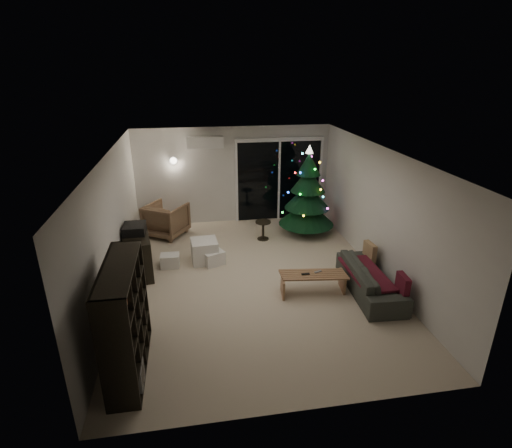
{
  "coord_description": "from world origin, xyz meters",
  "views": [
    {
      "loc": [
        -1.07,
        -6.78,
        3.92
      ],
      "look_at": [
        0.1,
        0.3,
        1.05
      ],
      "focal_mm": 28.0,
      "sensor_mm": 36.0,
      "label": 1
    }
  ],
  "objects": [
    {
      "name": "room",
      "position": [
        0.46,
        1.49,
        1.02
      ],
      "size": [
        6.5,
        7.51,
        2.6
      ],
      "color": "beige",
      "rests_on": "ground"
    },
    {
      "name": "bookshelf",
      "position": [
        -2.25,
        -2.13,
        0.79
      ],
      "size": [
        0.95,
        1.62,
        1.58
      ],
      "primitive_type": null,
      "rotation": [
        0.0,
        0.0,
        0.37
      ],
      "color": "black",
      "rests_on": "floor"
    },
    {
      "name": "media_cabinet",
      "position": [
        -2.25,
        0.76,
        0.42
      ],
      "size": [
        0.7,
        1.39,
        0.83
      ],
      "primitive_type": "cube",
      "rotation": [
        0.0,
        0.0,
        0.16
      ],
      "color": "black",
      "rests_on": "floor"
    },
    {
      "name": "stereo",
      "position": [
        -2.25,
        0.76,
        0.92
      ],
      "size": [
        0.42,
        0.5,
        0.18
      ],
      "primitive_type": "cube",
      "color": "black",
      "rests_on": "media_cabinet"
    },
    {
      "name": "armchair",
      "position": [
        -1.75,
        2.53,
        0.4
      ],
      "size": [
        1.2,
        1.21,
        0.81
      ],
      "primitive_type": "imported",
      "rotation": [
        0.0,
        0.0,
        2.59
      ],
      "color": "brown",
      "rests_on": "floor"
    },
    {
      "name": "ottoman",
      "position": [
        -0.9,
        0.95,
        0.24
      ],
      "size": [
        0.58,
        0.58,
        0.48
      ],
      "primitive_type": "cube",
      "rotation": [
        0.0,
        0.0,
        0.08
      ],
      "color": "beige",
      "rests_on": "floor"
    },
    {
      "name": "cardboard_box_a",
      "position": [
        -1.63,
        0.82,
        0.14
      ],
      "size": [
        0.39,
        0.3,
        0.27
      ],
      "primitive_type": "cube",
      "rotation": [
        0.0,
        0.0,
        -0.03
      ],
      "color": "white",
      "rests_on": "floor"
    },
    {
      "name": "cardboard_box_b",
      "position": [
        -0.73,
        0.78,
        0.15
      ],
      "size": [
        0.51,
        0.46,
        0.29
      ],
      "primitive_type": "cube",
      "rotation": [
        0.0,
        0.0,
        0.41
      ],
      "color": "white",
      "rests_on": "floor"
    },
    {
      "name": "side_table",
      "position": [
        0.54,
        1.89,
        0.23
      ],
      "size": [
        0.38,
        0.38,
        0.46
      ],
      "primitive_type": "cylinder",
      "rotation": [
        0.0,
        0.0,
        0.03
      ],
      "color": "black",
      "rests_on": "floor"
    },
    {
      "name": "floor_lamp",
      "position": [
        -1.5,
        3.28,
        0.86
      ],
      "size": [
        0.27,
        0.27,
        1.72
      ],
      "primitive_type": "cylinder",
      "color": "black",
      "rests_on": "floor"
    },
    {
      "name": "sofa",
      "position": [
        2.05,
        -0.8,
        0.27
      ],
      "size": [
        0.84,
        1.91,
        0.55
      ],
      "primitive_type": "imported",
      "rotation": [
        0.0,
        0.0,
        1.51
      ],
      "color": "#252923",
      "rests_on": "floor"
    },
    {
      "name": "sofa_throw",
      "position": [
        1.95,
        -0.8,
        0.4
      ],
      "size": [
        0.59,
        1.35,
        0.05
      ],
      "primitive_type": "cube",
      "color": "#47131D",
      "rests_on": "sofa"
    },
    {
      "name": "cushion_a",
      "position": [
        2.3,
        -0.15,
        0.5
      ],
      "size": [
        0.14,
        0.37,
        0.36
      ],
      "primitive_type": "cube",
      "rotation": [
        0.0,
        0.0,
        0.09
      ],
      "color": "tan",
      "rests_on": "sofa"
    },
    {
      "name": "cushion_b",
      "position": [
        2.3,
        -1.45,
        0.5
      ],
      "size": [
        0.13,
        0.37,
        0.36
      ],
      "primitive_type": "cube",
      "rotation": [
        0.0,
        0.0,
        -0.07
      ],
      "color": "#47131D",
      "rests_on": "sofa"
    },
    {
      "name": "coffee_table",
      "position": [
        1.01,
        -0.63,
        0.19
      ],
      "size": [
        1.24,
        0.57,
        0.38
      ],
      "primitive_type": null,
      "rotation": [
        0.0,
        0.0,
        -0.13
      ],
      "color": "#986247",
      "rests_on": "floor"
    },
    {
      "name": "remote_a",
      "position": [
        0.86,
        -0.63,
        0.39
      ],
      "size": [
        0.15,
        0.04,
        0.02
      ],
      "primitive_type": "cube",
      "color": "black",
      "rests_on": "coffee_table"
    },
    {
      "name": "remote_b",
      "position": [
        1.11,
        -0.58,
        0.39
      ],
      "size": [
        0.15,
        0.09,
        0.02
      ],
      "primitive_type": "cube",
      "rotation": [
        0.0,
        0.0,
        0.35
      ],
      "color": "slate",
      "rests_on": "coffee_table"
    },
    {
      "name": "christmas_tree",
      "position": [
        1.66,
        2.11,
        1.1
      ],
      "size": [
        1.8,
        1.8,
        2.19
      ],
      "primitive_type": "cone",
      "rotation": [
        0.0,
        0.0,
        0.43
      ],
      "color": "#0F3A1F",
      "rests_on": "floor"
    }
  ]
}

